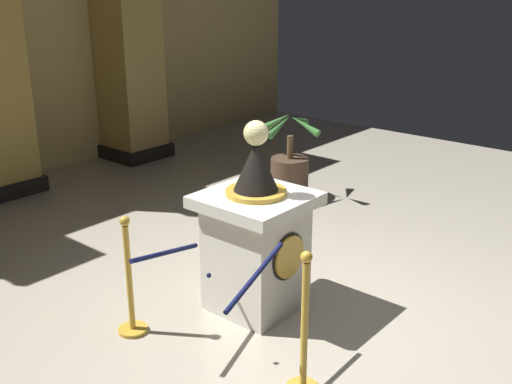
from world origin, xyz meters
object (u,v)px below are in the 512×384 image
at_px(stanchion_far, 304,344).
at_px(potted_palm_right, 290,171).
at_px(stanchion_near, 130,293).
at_px(pedestal_clock, 256,239).

bearing_deg(stanchion_far, potted_palm_right, 38.60).
bearing_deg(stanchion_near, potted_palm_right, 16.42).
height_order(pedestal_clock, stanchion_near, pedestal_clock).
xyz_separation_m(pedestal_clock, stanchion_far, (-0.68, -0.99, -0.26)).
relative_size(pedestal_clock, stanchion_near, 1.64).
height_order(pedestal_clock, potted_palm_right, pedestal_clock).
distance_m(pedestal_clock, stanchion_far, 1.23).
bearing_deg(stanchion_near, pedestal_clock, -27.78).
distance_m(pedestal_clock, potted_palm_right, 2.90).
xyz_separation_m(pedestal_clock, potted_palm_right, (2.46, 1.51, -0.29)).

